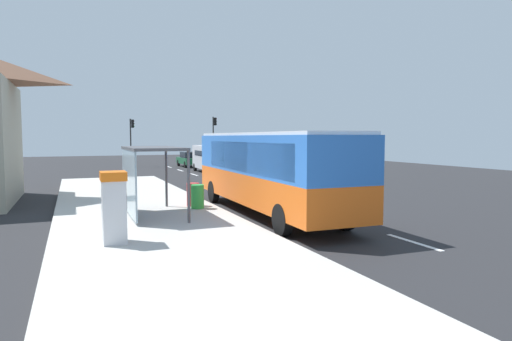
% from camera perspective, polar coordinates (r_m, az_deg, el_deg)
% --- Properties ---
extents(ground_plane, '(56.00, 92.00, 0.04)m').
position_cam_1_polar(ground_plane, '(31.37, -6.07, -1.30)').
color(ground_plane, '#262628').
extents(sidewalk_platform, '(6.20, 30.00, 0.18)m').
position_cam_1_polar(sidewalk_platform, '(18.36, -14.72, -5.08)').
color(sidewalk_platform, beige).
rests_on(sidewalk_platform, ground).
extents(lane_stripe_seg_0, '(0.16, 2.20, 0.01)m').
position_cam_1_polar(lane_stripe_seg_0, '(13.79, 19.52, -8.65)').
color(lane_stripe_seg_0, silver).
rests_on(lane_stripe_seg_0, ground).
extents(lane_stripe_seg_1, '(0.16, 2.20, 0.01)m').
position_cam_1_polar(lane_stripe_seg_1, '(17.74, 8.61, -5.58)').
color(lane_stripe_seg_1, silver).
rests_on(lane_stripe_seg_1, ground).
extents(lane_stripe_seg_2, '(0.16, 2.20, 0.01)m').
position_cam_1_polar(lane_stripe_seg_2, '(22.12, 1.91, -3.57)').
color(lane_stripe_seg_2, silver).
rests_on(lane_stripe_seg_2, ground).
extents(lane_stripe_seg_3, '(0.16, 2.20, 0.01)m').
position_cam_1_polar(lane_stripe_seg_3, '(26.72, -2.52, -2.21)').
color(lane_stripe_seg_3, silver).
rests_on(lane_stripe_seg_3, ground).
extents(lane_stripe_seg_4, '(0.16, 2.20, 0.01)m').
position_cam_1_polar(lane_stripe_seg_4, '(31.44, -5.63, -1.24)').
color(lane_stripe_seg_4, silver).
rests_on(lane_stripe_seg_4, ground).
extents(lane_stripe_seg_5, '(0.16, 2.20, 0.01)m').
position_cam_1_polar(lane_stripe_seg_5, '(36.24, -7.92, -0.53)').
color(lane_stripe_seg_5, silver).
rests_on(lane_stripe_seg_5, ground).
extents(lane_stripe_seg_6, '(0.16, 2.20, 0.01)m').
position_cam_1_polar(lane_stripe_seg_6, '(41.08, -9.68, 0.02)').
color(lane_stripe_seg_6, silver).
rests_on(lane_stripe_seg_6, ground).
extents(lane_stripe_seg_7, '(0.16, 2.20, 0.01)m').
position_cam_1_polar(lane_stripe_seg_7, '(45.96, -11.06, 0.45)').
color(lane_stripe_seg_7, silver).
rests_on(lane_stripe_seg_7, ground).
extents(bus, '(2.68, 11.05, 3.21)m').
position_cam_1_polar(bus, '(17.43, 1.58, 0.37)').
color(bus, orange).
rests_on(bus, ground).
extents(white_van, '(2.19, 5.27, 2.30)m').
position_cam_1_polar(white_van, '(38.56, -5.87, 1.77)').
color(white_van, silver).
rests_on(white_van, ground).
extents(sedan_near, '(1.87, 4.42, 1.52)m').
position_cam_1_polar(sedan_near, '(45.96, -8.46, 1.47)').
color(sedan_near, '#195933').
rests_on(sedan_near, ground).
extents(ticket_machine, '(0.66, 0.76, 1.94)m').
position_cam_1_polar(ticket_machine, '(12.58, -17.72, -4.44)').
color(ticket_machine, silver).
rests_on(ticket_machine, sidewalk_platform).
extents(recycling_bin_green, '(0.52, 0.52, 0.95)m').
position_cam_1_polar(recycling_bin_green, '(18.03, -7.50, -3.32)').
color(recycling_bin_green, green).
rests_on(recycling_bin_green, sidewalk_platform).
extents(recycling_bin_red, '(0.52, 0.52, 0.95)m').
position_cam_1_polar(recycling_bin_red, '(18.70, -8.06, -3.05)').
color(recycling_bin_red, red).
rests_on(recycling_bin_red, sidewalk_platform).
extents(traffic_light_near_side, '(0.49, 0.28, 5.21)m').
position_cam_1_polar(traffic_light_near_side, '(48.64, -5.39, 4.79)').
color(traffic_light_near_side, '#2D2D2D').
rests_on(traffic_light_near_side, ground).
extents(traffic_light_far_side, '(0.49, 0.28, 4.90)m').
position_cam_1_polar(traffic_light_far_side, '(47.63, -15.64, 4.43)').
color(traffic_light_far_side, '#2D2D2D').
rests_on(traffic_light_far_side, ground).
extents(bus_shelter, '(1.80, 4.00, 2.50)m').
position_cam_1_polar(bus_shelter, '(16.53, -14.13, 0.91)').
color(bus_shelter, '#4C4C51').
rests_on(bus_shelter, sidewalk_platform).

